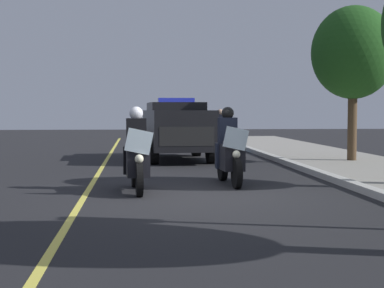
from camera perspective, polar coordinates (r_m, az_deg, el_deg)
The scene contains 8 objects.
ground_plane at distance 11.70m, azimuth 0.76°, elevation -4.87°, with size 80.00×80.00×0.00m, color black.
curb_strip at distance 12.47m, azimuth 16.04°, elevation -4.14°, with size 48.00×0.24×0.15m, color #B7B5AD.
lane_stripe_center at distance 11.68m, azimuth -10.14°, elevation -4.91°, with size 48.00×0.12×0.01m, color #E0D14C.
police_motorcycle_lead_left at distance 12.23m, azimuth -5.22°, elevation -1.23°, with size 2.14×0.60×1.72m.
police_motorcycle_lead_right at distance 13.38m, azimuth 3.53°, elevation -0.84°, with size 2.14×0.60×1.72m.
police_suv at distance 19.98m, azimuth -1.47°, elevation 1.55°, with size 5.00×2.30×2.05m.
cyclist_background at distance 24.04m, azimuth 2.68°, elevation 1.30°, with size 1.76×0.33×1.69m.
tree_far_back at distance 19.35m, azimuth 14.98°, elevation 8.29°, with size 2.56×2.56×4.74m.
Camera 1 is at (11.52, -1.21, 1.65)m, focal length 56.50 mm.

